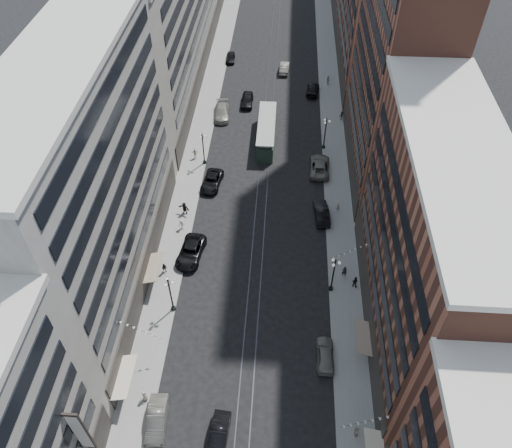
% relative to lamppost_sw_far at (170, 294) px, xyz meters
% --- Properties ---
extents(ground, '(220.00, 220.00, 0.00)m').
position_rel_lamppost_sw_far_xyz_m(ground, '(9.20, 32.00, -3.10)').
color(ground, black).
rests_on(ground, ground).
extents(sidewalk_west, '(4.00, 180.00, 0.15)m').
position_rel_lamppost_sw_far_xyz_m(sidewalk_west, '(-1.80, 42.00, -3.02)').
color(sidewalk_west, gray).
rests_on(sidewalk_west, ground).
extents(sidewalk_east, '(4.00, 180.00, 0.15)m').
position_rel_lamppost_sw_far_xyz_m(sidewalk_east, '(20.20, 42.00, -3.02)').
color(sidewalk_east, gray).
rests_on(sidewalk_east, ground).
extents(rail_west, '(0.12, 180.00, 0.02)m').
position_rel_lamppost_sw_far_xyz_m(rail_west, '(8.50, 42.00, -3.09)').
color(rail_west, '#2D2D33').
rests_on(rail_west, ground).
extents(rail_east, '(0.12, 180.00, 0.02)m').
position_rel_lamppost_sw_far_xyz_m(rail_east, '(9.90, 42.00, -3.09)').
color(rail_east, '#2D2D33').
rests_on(rail_east, ground).
extents(building_west_mid, '(8.00, 36.00, 28.00)m').
position_rel_lamppost_sw_far_xyz_m(building_west_mid, '(-7.80, 5.00, 10.90)').
color(building_west_mid, gray).
rests_on(building_west_mid, ground).
extents(building_east_mid, '(8.00, 30.00, 24.00)m').
position_rel_lamppost_sw_far_xyz_m(building_east_mid, '(26.20, -0.00, 8.90)').
color(building_east_mid, brown).
rests_on(building_east_mid, ground).
extents(building_east_tower, '(8.00, 26.00, 42.00)m').
position_rel_lamppost_sw_far_xyz_m(building_east_tower, '(26.20, 28.00, 17.90)').
color(building_east_tower, brown).
rests_on(building_east_tower, ground).
extents(lamppost_sw_far, '(1.03, 1.14, 5.52)m').
position_rel_lamppost_sw_far_xyz_m(lamppost_sw_far, '(0.00, 0.00, 0.00)').
color(lamppost_sw_far, black).
rests_on(lamppost_sw_far, sidewalk_west).
extents(lamppost_sw_mid, '(1.03, 1.14, 5.52)m').
position_rel_lamppost_sw_far_xyz_m(lamppost_sw_mid, '(0.00, 27.00, 0.00)').
color(lamppost_sw_mid, black).
rests_on(lamppost_sw_mid, sidewalk_west).
extents(lamppost_se_far, '(1.03, 1.14, 5.52)m').
position_rel_lamppost_sw_far_xyz_m(lamppost_se_far, '(18.40, 4.00, 0.00)').
color(lamppost_se_far, black).
rests_on(lamppost_se_far, sidewalk_east).
extents(lamppost_se_mid, '(1.03, 1.14, 5.52)m').
position_rel_lamppost_sw_far_xyz_m(lamppost_se_mid, '(18.40, 32.00, 0.00)').
color(lamppost_se_mid, black).
rests_on(lamppost_se_mid, sidewalk_east).
extents(streetcar, '(2.71, 12.24, 3.39)m').
position_rel_lamppost_sw_far_xyz_m(streetcar, '(9.20, 33.62, -1.53)').
color(streetcar, '#203327').
rests_on(streetcar, ground).
extents(car_1, '(2.12, 5.16, 1.66)m').
position_rel_lamppost_sw_far_xyz_m(car_1, '(0.80, -13.27, -2.26)').
color(car_1, '#65635A').
rests_on(car_1, ground).
extents(car_2, '(3.61, 6.44, 1.70)m').
position_rel_lamppost_sw_far_xyz_m(car_2, '(0.80, 8.25, -2.25)').
color(car_2, black).
rests_on(car_2, ground).
extents(car_4, '(1.88, 4.63, 1.57)m').
position_rel_lamppost_sw_far_xyz_m(car_4, '(17.38, -5.21, -2.31)').
color(car_4, '#68665D').
rests_on(car_4, ground).
extents(car_5, '(1.98, 4.87, 1.57)m').
position_rel_lamppost_sw_far_xyz_m(car_5, '(7.00, -14.41, -2.31)').
color(car_5, black).
rests_on(car_5, ground).
extents(pedestrian_1, '(0.83, 0.66, 1.51)m').
position_rel_lamppost_sw_far_xyz_m(pedestrian_1, '(-0.89, -11.00, -2.19)').
color(pedestrian_1, '#AB9D8D').
rests_on(pedestrian_1, sidewalk_west).
extents(pedestrian_2, '(0.76, 0.46, 1.51)m').
position_rel_lamppost_sw_far_xyz_m(pedestrian_2, '(-1.99, 5.35, -2.19)').
color(pedestrian_2, black).
rests_on(pedestrian_2, sidewalk_west).
extents(pedestrian_4, '(0.51, 1.05, 1.77)m').
position_rel_lamppost_sw_far_xyz_m(pedestrian_4, '(20.02, -13.33, -2.06)').
color(pedestrian_4, '#B8AF98').
rests_on(pedestrian_4, sidewalk_east).
extents(car_7, '(3.21, 5.79, 1.53)m').
position_rel_lamppost_sw_far_xyz_m(car_7, '(1.77, 22.09, -2.33)').
color(car_7, black).
rests_on(car_7, ground).
extents(car_8, '(2.96, 6.20, 1.74)m').
position_rel_lamppost_sw_far_xyz_m(car_8, '(1.27, 39.99, -2.22)').
color(car_8, gray).
rests_on(car_8, ground).
extents(car_9, '(1.85, 4.26, 1.43)m').
position_rel_lamppost_sw_far_xyz_m(car_9, '(0.80, 59.58, -2.38)').
color(car_9, black).
rests_on(car_9, ground).
extents(car_10, '(2.34, 5.36, 1.71)m').
position_rel_lamppost_sw_far_xyz_m(car_10, '(17.60, 16.39, -2.24)').
color(car_10, black).
rests_on(car_10, ground).
extents(car_11, '(3.09, 6.29, 1.72)m').
position_rel_lamppost_sw_far_xyz_m(car_11, '(17.60, 26.45, -2.24)').
color(car_11, slate).
rests_on(car_11, ground).
extents(car_12, '(2.71, 5.38, 1.50)m').
position_rel_lamppost_sw_far_xyz_m(car_12, '(16.93, 48.54, -2.35)').
color(car_12, black).
rests_on(car_12, ground).
extents(car_13, '(2.07, 5.05, 1.71)m').
position_rel_lamppost_sw_far_xyz_m(car_13, '(5.29, 44.04, -2.24)').
color(car_13, black).
rests_on(car_13, ground).
extents(car_14, '(1.87, 4.84, 1.57)m').
position_rel_lamppost_sw_far_xyz_m(car_14, '(11.60, 55.99, -2.31)').
color(car_14, gray).
rests_on(car_14, ground).
extents(pedestrian_5, '(1.81, 1.18, 1.89)m').
position_rel_lamppost_sw_far_xyz_m(pedestrian_5, '(-1.23, 15.89, -2.00)').
color(pedestrian_5, black).
rests_on(pedestrian_5, sidewalk_west).
extents(pedestrian_6, '(1.06, 0.62, 1.71)m').
position_rel_lamppost_sw_far_xyz_m(pedestrian_6, '(-1.59, 28.16, -2.09)').
color(pedestrian_6, '#BCB49C').
rests_on(pedestrian_6, sidewalk_west).
extents(pedestrian_7, '(0.91, 0.71, 1.65)m').
position_rel_lamppost_sw_far_xyz_m(pedestrian_7, '(21.23, 4.68, -2.12)').
color(pedestrian_7, black).
rests_on(pedestrian_7, sidewalk_east).
extents(pedestrian_8, '(0.71, 0.60, 1.66)m').
position_rel_lamppost_sw_far_xyz_m(pedestrian_8, '(19.83, 17.68, -2.12)').
color(pedestrian_8, beige).
rests_on(pedestrian_8, sidewalk_east).
extents(pedestrian_9, '(1.09, 0.59, 1.61)m').
position_rel_lamppost_sw_far_xyz_m(pedestrian_9, '(21.70, 40.06, -2.14)').
color(pedestrian_9, black).
rests_on(pedestrian_9, sidewalk_east).
extents(pedestrian_extra_0, '(0.86, 1.16, 1.80)m').
position_rel_lamppost_sw_far_xyz_m(pedestrian_extra_0, '(19.81, 51.44, -2.04)').
color(pedestrian_extra_0, '#A79C8A').
rests_on(pedestrian_extra_0, sidewalk_east).
extents(pedestrian_extra_1, '(1.07, 0.73, 1.53)m').
position_rel_lamppost_sw_far_xyz_m(pedestrian_extra_1, '(-1.12, 12.96, -2.18)').
color(pedestrian_extra_1, '#B7AE98').
rests_on(pedestrian_extra_1, sidewalk_west).
extents(pedestrian_extra_2, '(0.62, 0.42, 1.68)m').
position_rel_lamppost_sw_far_xyz_m(pedestrian_extra_2, '(20.07, 6.20, -2.10)').
color(pedestrian_extra_2, black).
rests_on(pedestrian_extra_2, sidewalk_east).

